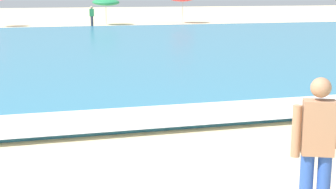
{
  "coord_description": "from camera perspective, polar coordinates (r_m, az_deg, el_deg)",
  "views": [
    {
      "loc": [
        -1.45,
        -4.73,
        2.62
      ],
      "look_at": [
        0.5,
        2.34,
        1.1
      ],
      "focal_mm": 53.23,
      "sensor_mm": 36.0,
      "label": 1
    }
  ],
  "objects": [
    {
      "name": "sea",
      "position": [
        23.09,
        -11.75,
        5.13
      ],
      "size": [
        120.0,
        28.0,
        0.14
      ],
      "primitive_type": "cube",
      "color": "teal",
      "rests_on": "ground"
    },
    {
      "name": "surf_foam",
      "position": [
        9.93,
        -6.5,
        -2.81
      ],
      "size": [
        120.0,
        1.78,
        0.01
      ],
      "primitive_type": "cube",
      "color": "white",
      "rests_on": "sea"
    },
    {
      "name": "beachgoer_near_row_left",
      "position": [
        37.31,
        -8.72,
        8.86
      ],
      "size": [
        0.32,
        0.2,
        1.58
      ],
      "color": "#383842",
      "rests_on": "ground"
    },
    {
      "name": "beach_umbrella_2",
      "position": [
        40.27,
        -7.14,
        10.45
      ],
      "size": [
        2.15,
        2.18,
        2.14
      ],
      "color": "beige",
      "rests_on": "ground"
    }
  ]
}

